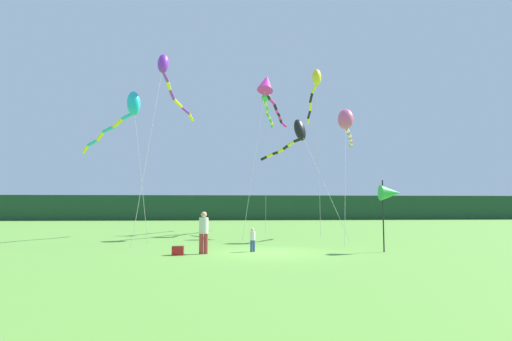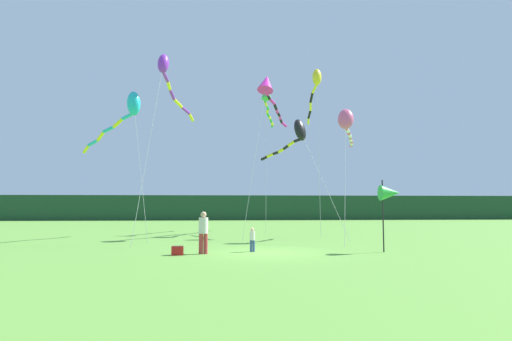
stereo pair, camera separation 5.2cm
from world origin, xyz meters
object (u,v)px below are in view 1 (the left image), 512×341
kite_yellow (315,86)px  kite_black (296,134)px  kite_rainbow (346,121)px  kite_magenta (268,88)px  kite_green (267,96)px  kite_cyan (127,111)px  person_adult (204,230)px  banner_flag_pole (390,193)px  kite_purple (168,77)px  cooler_box (178,251)px  person_child (253,238)px

kite_yellow → kite_black: bearing=-118.2°
kite_rainbow → kite_magenta: 6.27m
kite_black → kite_yellow: bearing=61.8°
kite_yellow → kite_green: bearing=166.3°
kite_cyan → kite_rainbow: kite_cyan is taller
person_adult → banner_flag_pole: 8.40m
person_adult → kite_magenta: (3.93, 10.35, 9.16)m
kite_green → kite_rainbow: size_ratio=1.46×
kite_magenta → kite_purple: bearing=-160.3°
kite_black → kite_magenta: 3.78m
kite_cyan → kite_purple: (2.33, 0.75, 2.37)m
person_adult → kite_cyan: (-4.90, 7.28, 6.68)m
person_adult → kite_cyan: bearing=123.9°
kite_black → cooler_box: bearing=-123.6°
kite_black → kite_magenta: size_ratio=0.72×
cooler_box → kite_purple: 13.04m
kite_black → kite_rainbow: (2.60, -2.88, 0.33)m
cooler_box → kite_magenta: bearing=65.1°
kite_rainbow → kite_magenta: bearing=144.3°
kite_black → kite_magenta: bearing=169.6°
kite_rainbow → kite_cyan: bearing=179.3°
kite_rainbow → kite_green: bearing=116.7°
kite_yellow → kite_rainbow: size_ratio=1.56×
kite_cyan → kite_black: bearing=14.2°
banner_flag_pole → kite_rainbow: size_ratio=0.39×
kite_green → kite_magenta: kite_green is taller
person_adult → kite_cyan: size_ratio=0.20×
banner_flag_pole → person_child: bearing=173.8°
kite_yellow → kite_purple: kite_yellow is taller
person_child → cooler_box: bearing=-161.5°
kite_black → kite_rainbow: 3.89m
cooler_box → kite_magenta: size_ratio=0.04×
banner_flag_pole → kite_black: kite_black is taller
person_child → kite_purple: size_ratio=0.09×
banner_flag_pole → kite_magenta: 13.50m
cooler_box → kite_rainbow: bearing=38.3°
kite_cyan → kite_purple: kite_purple is taller
person_child → kite_green: (2.24, 14.47, 10.21)m
person_adult → kite_rainbow: size_ratio=0.22×
kite_green → kite_magenta: (-0.46, -4.82, -0.64)m
kite_yellow → kite_cyan: size_ratio=1.44×
kite_purple → person_child: bearing=-57.2°
kite_black → kite_rainbow: kite_rainbow is taller
person_adult → cooler_box: bearing=-161.0°
kite_green → kite_black: (1.45, -5.17, -3.89)m
kite_magenta → cooler_box: bearing=-114.9°
kite_purple → kite_magenta: bearing=19.7°
kite_rainbow → kite_black: bearing=132.0°
person_adult → kite_rainbow: bearing=40.2°
person_adult → kite_cyan: 11.03m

